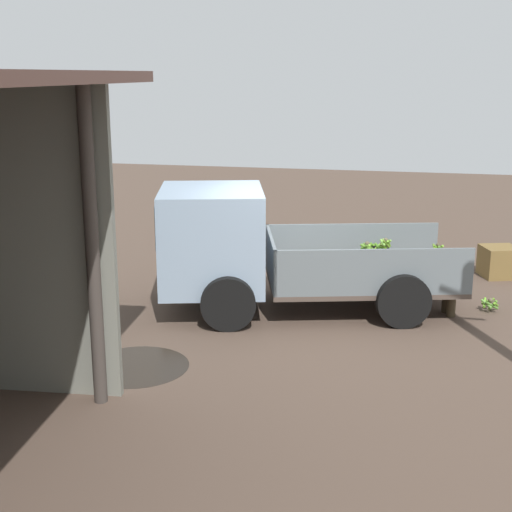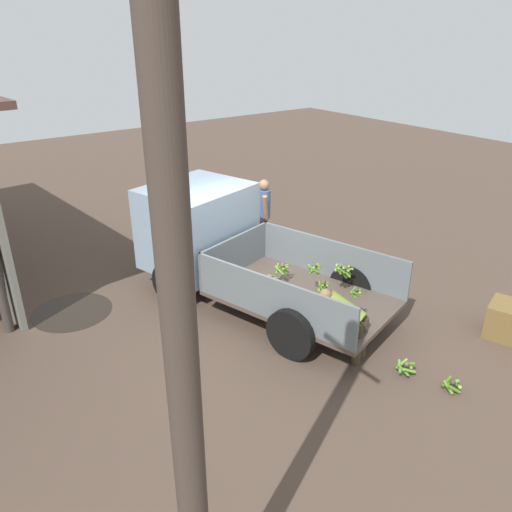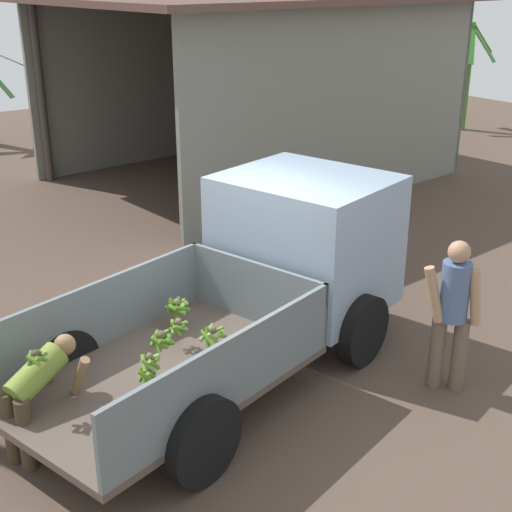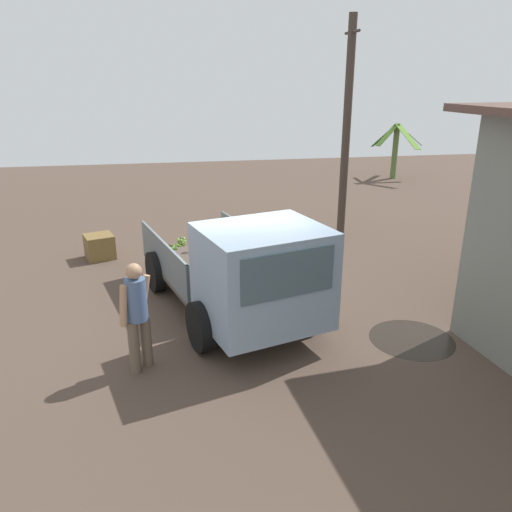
% 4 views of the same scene
% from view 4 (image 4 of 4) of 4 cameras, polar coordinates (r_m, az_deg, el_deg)
% --- Properties ---
extents(ground, '(36.00, 36.00, 0.00)m').
position_cam_4_polar(ground, '(9.59, -2.03, -6.34)').
color(ground, '#4F3E33').
extents(mud_patch_0, '(1.43, 1.43, 0.01)m').
position_cam_4_polar(mud_patch_0, '(9.03, 17.36, -9.05)').
color(mud_patch_0, black).
rests_on(mud_patch_0, ground).
extents(cargo_truck, '(5.18, 3.16, 2.02)m').
position_cam_4_polar(cargo_truck, '(8.41, -0.59, -2.20)').
color(cargo_truck, brown).
rests_on(cargo_truck, ground).
extents(utility_pole, '(0.96, 0.22, 5.73)m').
position_cam_4_polar(utility_pole, '(13.96, 10.30, 14.09)').
color(utility_pole, '#42362E').
rests_on(utility_pole, ground).
extents(banana_palm_2, '(2.82, 2.12, 2.35)m').
position_cam_4_polar(banana_palm_2, '(22.86, 15.66, 11.77)').
color(banana_palm_2, '#59713D').
rests_on(banana_palm_2, ground).
extents(person_foreground_visitor, '(0.54, 0.52, 1.72)m').
position_cam_4_polar(person_foreground_visitor, '(7.61, -13.42, -6.25)').
color(person_foreground_visitor, brown).
rests_on(person_foreground_visitor, ground).
extents(person_worker_loading, '(0.86, 0.73, 1.08)m').
position_cam_4_polar(person_worker_loading, '(11.45, -5.27, 1.66)').
color(person_worker_loading, '#3F3322').
rests_on(person_worker_loading, ground).
extents(banana_bunch_on_ground_0, '(0.30, 0.31, 0.23)m').
position_cam_4_polar(banana_bunch_on_ground_0, '(12.46, -7.32, 0.52)').
color(banana_bunch_on_ground_0, brown).
rests_on(banana_bunch_on_ground_0, ground).
extents(banana_bunch_on_ground_1, '(0.29, 0.29, 0.19)m').
position_cam_4_polar(banana_bunch_on_ground_1, '(13.06, -8.56, 1.17)').
color(banana_bunch_on_ground_1, '#443D2C').
rests_on(banana_bunch_on_ground_1, ground).
extents(wooden_crate_0, '(0.82, 0.82, 0.59)m').
position_cam_4_polar(wooden_crate_0, '(12.84, -17.44, 1.04)').
color(wooden_crate_0, brown).
rests_on(wooden_crate_0, ground).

